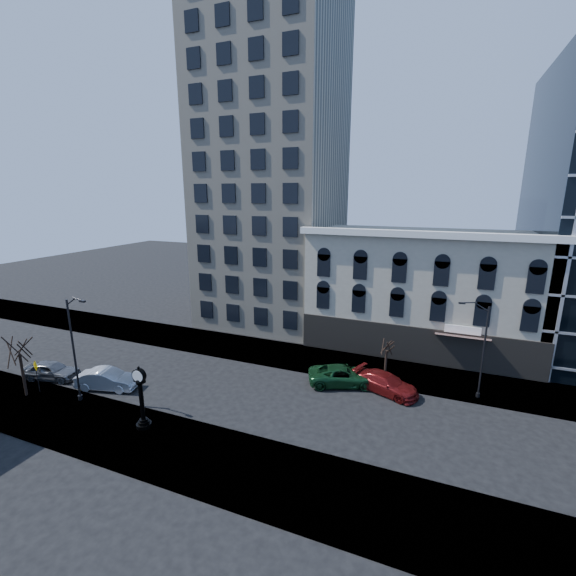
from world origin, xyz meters
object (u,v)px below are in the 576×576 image
at_px(car_near_b, 107,379).
at_px(warning_sign, 36,371).
at_px(street_clock, 142,400).
at_px(car_near_a, 51,370).
at_px(street_lamp_near, 75,322).

bearing_deg(car_near_b, warning_sign, 105.20).
xyz_separation_m(street_clock, car_near_b, (-6.72, 3.30, -1.33)).
relative_size(warning_sign, car_near_a, 0.57).
height_order(street_clock, warning_sign, street_clock).
relative_size(street_clock, car_near_b, 0.90).
relative_size(street_clock, street_lamp_near, 0.53).
bearing_deg(street_clock, street_lamp_near, 169.11).
height_order(warning_sign, car_near_b, warning_sign).
bearing_deg(street_clock, warning_sign, 173.68).
relative_size(street_lamp_near, warning_sign, 3.17).
bearing_deg(car_near_a, street_lamp_near, -120.90).
xyz_separation_m(street_clock, car_near_a, (-12.58, 2.75, -1.35)).
relative_size(street_clock, warning_sign, 1.67).
height_order(street_lamp_near, warning_sign, street_lamp_near).
bearing_deg(street_lamp_near, car_near_b, 102.44).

